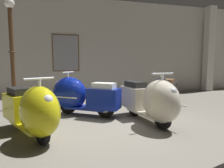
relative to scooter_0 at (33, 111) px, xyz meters
name	(u,v)px	position (x,y,z in m)	size (l,w,h in m)	color
ground_plane	(119,124)	(1.67, 0.35, -0.50)	(60.00, 60.00, 0.00)	slate
showroom_back_wall	(94,48)	(1.86, 4.50, 1.42)	(18.00, 0.63, 3.83)	#ADA89E
scooter_0	(33,111)	(0.00, 0.00, 0.00)	(1.29, 1.80, 1.09)	black
scooter_1	(80,95)	(0.93, 1.35, 0.00)	(1.76, 1.43, 1.09)	black
scooter_2	(152,101)	(2.35, 0.21, 0.02)	(0.83, 1.90, 1.12)	black
scooter_3	(163,92)	(3.34, 1.49, -0.02)	(1.51, 1.56, 1.04)	black
lamppost	(12,53)	(-0.79, 2.38, 1.08)	(0.28, 0.28, 3.02)	#472D19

